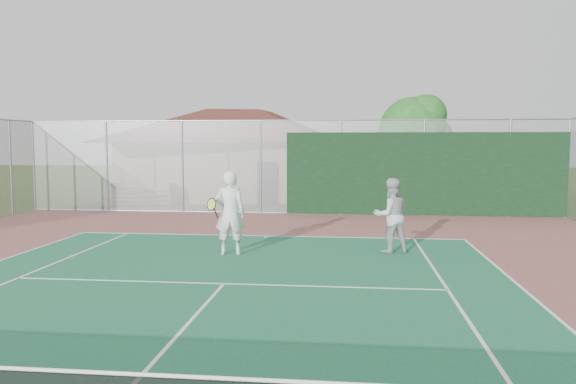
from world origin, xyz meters
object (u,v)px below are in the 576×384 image
(clubhouse, at_px, (242,145))
(bleachers, at_px, (140,193))
(player_white_front, at_px, (230,213))
(player_grey_back, at_px, (391,216))
(tree, at_px, (414,132))

(clubhouse, xyz_separation_m, bleachers, (-3.59, -4.25, -2.05))
(clubhouse, height_order, player_white_front, clubhouse)
(player_white_front, bearing_deg, player_grey_back, -175.59)
(bleachers, bearing_deg, player_grey_back, -61.53)
(tree, bearing_deg, player_grey_back, -98.86)
(tree, relative_size, player_white_front, 2.40)
(tree, distance_m, player_white_front, 13.58)
(player_white_front, xyz_separation_m, player_grey_back, (3.82, 0.67, -0.10))
(clubhouse, relative_size, tree, 2.63)
(player_white_front, height_order, player_grey_back, player_white_front)
(clubhouse, bearing_deg, bleachers, -136.85)
(clubhouse, relative_size, player_grey_back, 6.97)
(player_white_front, relative_size, player_grey_back, 1.11)
(player_grey_back, bearing_deg, clubhouse, -85.73)
(bleachers, bearing_deg, player_white_front, -76.83)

